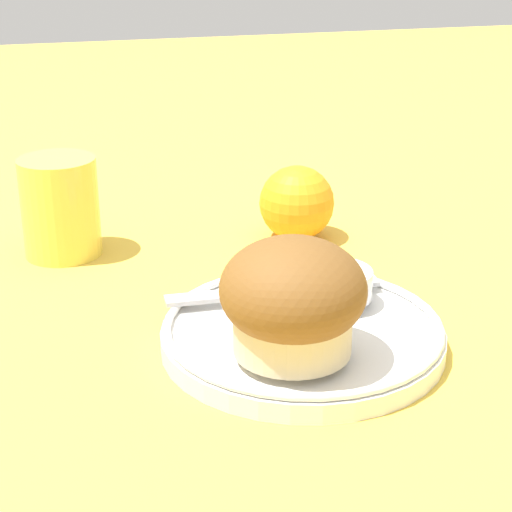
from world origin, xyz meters
TOP-DOWN VIEW (x-y plane):
  - ground_plane at (0.00, 0.00)m, footprint 3.00×3.00m
  - plate at (-0.02, -0.00)m, footprint 0.20×0.20m
  - muffin at (-0.04, -0.04)m, footprint 0.09×0.09m
  - cream_ramekin at (0.02, 0.03)m, footprint 0.06×0.06m
  - berry_pair at (-0.00, 0.03)m, footprint 0.02×0.01m
  - butter_knife at (-0.03, 0.05)m, footprint 0.16×0.02m
  - orange_fruit at (0.04, 0.20)m, footprint 0.07×0.07m
  - juice_glass at (-0.17, 0.22)m, footprint 0.07×0.07m

SIDE VIEW (x-z plane):
  - ground_plane at x=0.00m, z-range 0.00..0.00m
  - plate at x=-0.02m, z-range 0.00..0.02m
  - butter_knife at x=-0.03m, z-range 0.02..0.02m
  - berry_pair at x=0.00m, z-range 0.02..0.03m
  - cream_ramekin at x=0.02m, z-range 0.02..0.04m
  - orange_fruit at x=0.04m, z-range 0.00..0.07m
  - juice_glass at x=-0.17m, z-range 0.00..0.09m
  - muffin at x=-0.04m, z-range 0.02..0.10m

